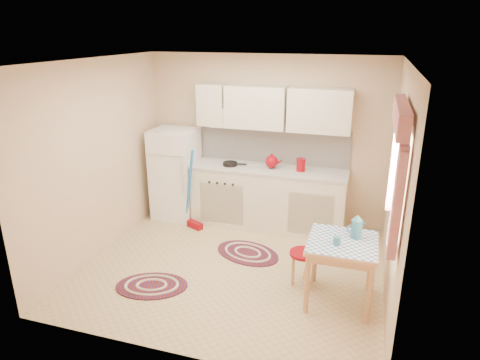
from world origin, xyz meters
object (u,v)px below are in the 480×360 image
at_px(fridge, 176,174).
at_px(base_cabinets, 268,199).
at_px(stool, 303,268).
at_px(table, 340,272).

relative_size(fridge, base_cabinets, 0.62).
height_order(base_cabinets, stool, base_cabinets).
bearing_deg(stool, table, -25.13).
bearing_deg(base_cabinets, fridge, -178.05).
height_order(fridge, base_cabinets, fridge).
bearing_deg(stool, fridge, 148.41).
height_order(base_cabinets, table, base_cabinets).
bearing_deg(table, base_cabinets, 126.28).
relative_size(table, stool, 1.71).
xyz_separation_m(table, stool, (-0.43, 0.20, -0.15)).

